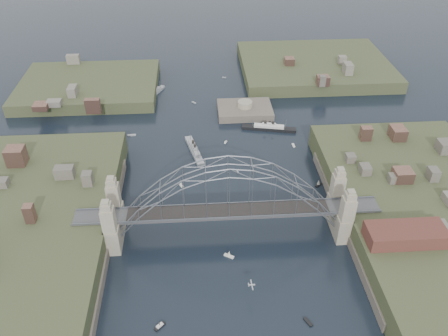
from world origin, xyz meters
TOP-DOWN VIEW (x-y plane):
  - ground at (0.00, 0.00)m, footprint 500.00×500.00m
  - bridge at (0.00, 0.00)m, footprint 84.00×13.80m
  - shore_west at (-57.32, 0.00)m, footprint 50.50×90.00m
  - shore_east at (57.32, 0.00)m, footprint 50.50×90.00m
  - headland_nw at (-55.00, 95.00)m, footprint 60.00×45.00m
  - headland_ne at (50.00, 110.00)m, footprint 70.00×55.00m
  - fort_island at (12.00, 70.00)m, footprint 22.00×16.00m
  - wharf_shed at (44.00, -14.00)m, footprint 20.00×8.00m
  - finger_pier at (39.00, -28.00)m, footprint 4.00×22.00m
  - naval_cruiser_near at (-9.03, 42.43)m, footprint 6.86×18.90m
  - naval_cruiser_far at (-25.58, 90.18)m, footprint 7.99×13.62m
  - ocean_liner at (19.97, 56.26)m, footprint 21.13×7.08m
  - aeroplane at (3.77, -22.95)m, footprint 1.69×3.19m
  - small_boat_a at (-13.72, 23.27)m, footprint 2.07×2.93m
  - small_boat_b at (5.34, 29.25)m, footprint 0.81×1.70m
  - small_boat_c at (-0.47, -9.06)m, footprint 2.86×2.24m
  - small_boat_d at (27.32, 44.24)m, footprint 0.97×2.51m
  - small_boat_e at (-32.67, 55.47)m, footprint 3.16×1.15m
  - small_boat_f at (2.61, 48.01)m, footprint 1.32×1.90m
  - small_boat_g at (16.33, -31.00)m, footprint 2.02×2.79m
  - small_boat_h at (-8.70, 80.44)m, footprint 2.04×2.13m
  - small_boat_i at (30.85, 20.32)m, footprint 2.54×2.62m
  - small_boat_j at (-18.03, -29.94)m, footprint 2.73×2.69m
  - small_boat_k at (5.88, 104.95)m, footprint 1.85×1.27m
  - small_boat_l at (-37.72, 28.80)m, footprint 2.33×2.20m

SIDE VIEW (x-z plane):
  - fort_island at x=12.00m, z-range -5.04..4.36m
  - ground at x=0.00m, z-range 0.00..0.00m
  - small_boat_b at x=5.34m, z-range -0.08..0.38m
  - small_boat_d at x=27.32m, z-range -0.08..0.38m
  - small_boat_e at x=-32.67m, z-range -0.08..0.38m
  - small_boat_g at x=16.33m, z-range -0.08..0.38m
  - small_boat_h at x=-8.70m, z-range -0.08..0.38m
  - small_boat_k at x=5.88m, z-range -0.08..0.38m
  - small_boat_j at x=-18.03m, z-range -0.43..0.99m
  - small_boat_f at x=2.61m, z-range -0.42..1.00m
  - headland_nw at x=-55.00m, z-range -4.00..5.00m
  - finger_pier at x=39.00m, z-range 0.00..1.40m
  - naval_cruiser_far at x=-25.58m, z-range -1.65..3.14m
  - headland_ne at x=50.00m, z-range -4.00..5.50m
  - small_boat_a at x=-13.72m, z-range -0.40..1.98m
  - small_boat_c at x=-0.47m, z-range -0.40..1.98m
  - small_boat_i at x=30.85m, z-range -0.39..1.99m
  - ocean_liner at x=19.97m, z-range -1.78..3.37m
  - small_boat_l at x=-37.72m, z-range -0.33..2.05m
  - naval_cruiser_near at x=-9.03m, z-range -1.95..3.70m
  - shore_west at x=-57.32m, z-range -4.03..7.97m
  - shore_east at x=57.32m, z-range -4.03..7.97m
  - aeroplane at x=3.77m, z-range 4.35..4.81m
  - wharf_shed at x=44.00m, z-range 8.00..12.00m
  - bridge at x=0.00m, z-range 0.02..24.62m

